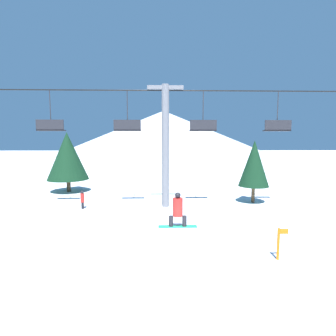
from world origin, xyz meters
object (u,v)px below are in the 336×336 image
object	(u,v)px
snowboarder	(178,210)
trail_marker	(279,243)
snow_ramp	(172,261)
pine_tree_near	(254,164)
distant_skier	(82,199)

from	to	relation	value
snowboarder	trail_marker	size ratio (longest dim) A/B	1.13
snowboarder	trail_marker	distance (m)	4.16
snow_ramp	snowboarder	bearing A→B (deg)	78.35
snowboarder	pine_tree_near	xyz separation A→B (m)	(6.20, 9.53, 0.83)
snow_ramp	trail_marker	size ratio (longest dim) A/B	2.64
trail_marker	distant_skier	xyz separation A→B (m)	(-9.76, 7.81, -0.01)
pine_tree_near	trail_marker	bearing A→B (deg)	-103.95
snowboarder	snow_ramp	bearing A→B (deg)	-101.65
snowboarder	distant_skier	distance (m)	10.09
pine_tree_near	distant_skier	bearing A→B (deg)	-173.26
snowboarder	trail_marker	world-z (taller)	snowboarder
snow_ramp	pine_tree_near	xyz separation A→B (m)	(6.46, 10.75, 2.17)
snow_ramp	pine_tree_near	bearing A→B (deg)	59.02
snowboarder	pine_tree_near	world-z (taller)	pine_tree_near
trail_marker	distant_skier	size ratio (longest dim) A/B	1.01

